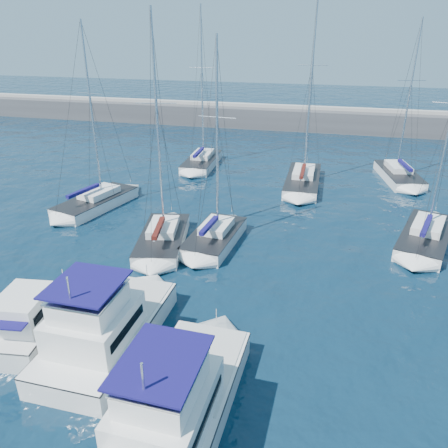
% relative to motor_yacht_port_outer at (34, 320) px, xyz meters
% --- Properties ---
extents(ground, '(220.00, 220.00, 0.00)m').
position_rel_motor_yacht_port_outer_xyz_m(ground, '(9.66, 1.94, -0.94)').
color(ground, black).
rests_on(ground, ground).
extents(breakwater, '(160.00, 6.00, 4.45)m').
position_rel_motor_yacht_port_outer_xyz_m(breakwater, '(9.66, 53.94, 0.11)').
color(breakwater, '#424244').
rests_on(breakwater, ground).
extents(motor_yacht_port_outer, '(3.35, 6.23, 3.20)m').
position_rel_motor_yacht_port_outer_xyz_m(motor_yacht_port_outer, '(0.00, 0.00, 0.00)').
color(motor_yacht_port_outer, silver).
rests_on(motor_yacht_port_outer, ground).
extents(motor_yacht_port_inner, '(4.03, 8.63, 4.69)m').
position_rel_motor_yacht_port_outer_xyz_m(motor_yacht_port_inner, '(3.95, -0.03, 0.19)').
color(motor_yacht_port_inner, silver).
rests_on(motor_yacht_port_inner, ground).
extents(motor_yacht_stbd_inner, '(3.89, 9.48, 4.69)m').
position_rel_motor_yacht_port_outer_xyz_m(motor_yacht_stbd_inner, '(8.93, -3.69, 0.19)').
color(motor_yacht_stbd_inner, silver).
rests_on(motor_yacht_stbd_inner, ground).
extents(sailboat_mid_a, '(4.90, 8.34, 15.37)m').
position_rel_motor_yacht_port_outer_xyz_m(sailboat_mid_a, '(-5.77, 16.56, -0.41)').
color(sailboat_mid_a, silver).
rests_on(sailboat_mid_a, ground).
extents(sailboat_mid_b, '(4.49, 7.79, 15.99)m').
position_rel_motor_yacht_port_outer_xyz_m(sailboat_mid_b, '(2.55, 11.16, -0.39)').
color(sailboat_mid_b, silver).
rests_on(sailboat_mid_b, ground).
extents(sailboat_mid_c, '(3.51, 6.85, 14.46)m').
position_rel_motor_yacht_port_outer_xyz_m(sailboat_mid_c, '(6.13, 12.30, -0.40)').
color(sailboat_mid_c, silver).
rests_on(sailboat_mid_c, ground).
extents(sailboat_mid_e, '(5.29, 8.75, 15.85)m').
position_rel_motor_yacht_port_outer_xyz_m(sailboat_mid_e, '(21.02, 16.21, -0.41)').
color(sailboat_mid_e, silver).
rests_on(sailboat_mid_e, ground).
extents(sailboat_back_a, '(3.40, 8.05, 16.94)m').
position_rel_motor_yacht_port_outer_xyz_m(sailboat_back_a, '(-0.43, 30.73, -0.39)').
color(sailboat_back_a, silver).
rests_on(sailboat_back_a, ground).
extents(sailboat_back_b, '(3.26, 9.52, 18.17)m').
position_rel_motor_yacht_port_outer_xyz_m(sailboat_back_b, '(11.24, 26.91, -0.40)').
color(sailboat_back_b, silver).
rests_on(sailboat_back_b, ground).
extents(sailboat_back_c, '(4.57, 8.51, 15.66)m').
position_rel_motor_yacht_port_outer_xyz_m(sailboat_back_c, '(20.68, 31.09, -0.41)').
color(sailboat_back_c, silver).
rests_on(sailboat_back_c, ground).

